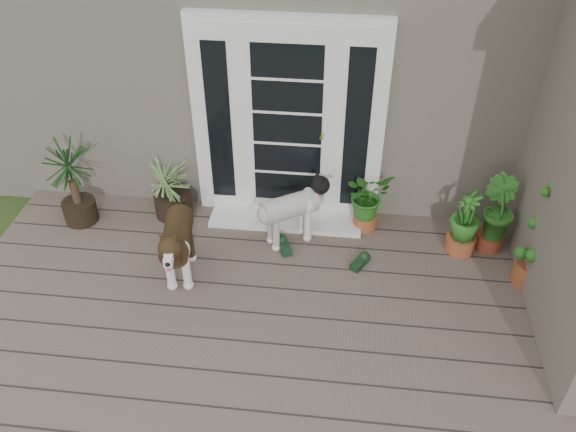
# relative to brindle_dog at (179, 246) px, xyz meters

# --- Properties ---
(deck) EXTENTS (6.20, 4.60, 0.12)m
(deck) POSITION_rel_brindle_dog_xyz_m (1.09, -1.08, -0.41)
(deck) COLOR #6B5B4C
(deck) RESTS_ON ground
(house_main) EXTENTS (7.40, 4.00, 3.10)m
(house_main) POSITION_rel_brindle_dog_xyz_m (1.09, 3.17, 1.08)
(house_main) COLOR #665E54
(house_main) RESTS_ON ground
(door_unit) EXTENTS (1.90, 0.14, 2.15)m
(door_unit) POSITION_rel_brindle_dog_xyz_m (0.89, 1.12, 0.73)
(door_unit) COLOR white
(door_unit) RESTS_ON deck
(door_step) EXTENTS (1.60, 0.40, 0.05)m
(door_step) POSITION_rel_brindle_dog_xyz_m (0.89, 0.92, -0.32)
(door_step) COLOR white
(door_step) RESTS_ON deck
(brindle_dog) EXTENTS (0.48, 0.88, 0.69)m
(brindle_dog) POSITION_rel_brindle_dog_xyz_m (0.00, 0.00, 0.00)
(brindle_dog) COLOR #3E2A16
(brindle_dog) RESTS_ON deck
(white_dog) EXTENTS (0.82, 0.68, 0.63)m
(white_dog) POSITION_rel_brindle_dog_xyz_m (0.96, 0.61, -0.03)
(white_dog) COLOR white
(white_dog) RESTS_ON deck
(spider_plant) EXTENTS (0.73, 0.73, 0.71)m
(spider_plant) POSITION_rel_brindle_dog_xyz_m (-0.33, 0.92, 0.01)
(spider_plant) COLOR #8DAE6B
(spider_plant) RESTS_ON deck
(yucca) EXTENTS (0.73, 0.73, 0.96)m
(yucca) POSITION_rel_brindle_dog_xyz_m (-1.28, 0.70, 0.13)
(yucca) COLOR black
(yucca) RESTS_ON deck
(herb_a) EXTENTS (0.66, 0.66, 0.60)m
(herb_a) POSITION_rel_brindle_dog_xyz_m (1.72, 0.92, -0.05)
(herb_a) COLOR #1C5819
(herb_a) RESTS_ON deck
(herb_b) EXTENTS (0.53, 0.53, 0.60)m
(herb_b) POSITION_rel_brindle_dog_xyz_m (2.97, 0.74, -0.05)
(herb_b) COLOR #19581E
(herb_b) RESTS_ON deck
(herb_c) EXTENTS (0.38, 0.38, 0.56)m
(herb_c) POSITION_rel_brindle_dog_xyz_m (2.68, 0.67, -0.07)
(herb_c) COLOR #1C631D
(herb_c) RESTS_ON deck
(sapling) EXTENTS (0.63, 0.63, 1.67)m
(sapling) POSITION_rel_brindle_dog_xyz_m (3.27, 0.27, 0.49)
(sapling) COLOR #1E5A19
(sapling) RESTS_ON deck
(clog_left) EXTENTS (0.24, 0.32, 0.09)m
(clog_left) POSITION_rel_brindle_dog_xyz_m (0.92, 0.46, -0.30)
(clog_left) COLOR #14331E
(clog_left) RESTS_ON deck
(clog_right) EXTENTS (0.26, 0.31, 0.08)m
(clog_right) POSITION_rel_brindle_dog_xyz_m (1.69, 0.32, -0.30)
(clog_right) COLOR black
(clog_right) RESTS_ON deck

